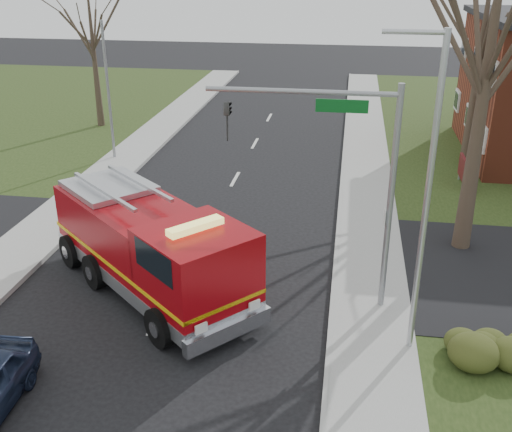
# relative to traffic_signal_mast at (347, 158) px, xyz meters

# --- Properties ---
(ground) EXTENTS (120.00, 120.00, 0.00)m
(ground) POSITION_rel_traffic_signal_mast_xyz_m (-5.21, -1.50, -4.71)
(ground) COLOR black
(ground) RESTS_ON ground
(sidewalk_right) EXTENTS (2.40, 80.00, 0.15)m
(sidewalk_right) POSITION_rel_traffic_signal_mast_xyz_m (0.99, -1.50, -4.63)
(sidewalk_right) COLOR gray
(sidewalk_right) RESTS_ON ground
(health_center_sign) EXTENTS (0.12, 2.00, 1.40)m
(health_center_sign) POSITION_rel_traffic_signal_mast_xyz_m (5.29, 11.00, -3.83)
(health_center_sign) COLOR #561416
(health_center_sign) RESTS_ON ground
(hedge_corner) EXTENTS (2.80, 2.00, 0.90)m
(hedge_corner) POSITION_rel_traffic_signal_mast_xyz_m (3.79, -2.50, -4.13)
(hedge_corner) COLOR #293613
(hedge_corner) RESTS_ON lawn_right
(bare_tree_near) EXTENTS (6.00, 6.00, 12.00)m
(bare_tree_near) POSITION_rel_traffic_signal_mast_xyz_m (4.29, 4.50, 2.71)
(bare_tree_near) COLOR #3A2C22
(bare_tree_near) RESTS_ON ground
(bare_tree_far) EXTENTS (5.25, 5.25, 10.50)m
(bare_tree_far) POSITION_rel_traffic_signal_mast_xyz_m (5.79, 13.50, 1.78)
(bare_tree_far) COLOR #3A2C22
(bare_tree_far) RESTS_ON ground
(bare_tree_left) EXTENTS (4.50, 4.50, 9.00)m
(bare_tree_left) POSITION_rel_traffic_signal_mast_xyz_m (-15.21, 18.50, 0.86)
(bare_tree_left) COLOR #3A2C22
(bare_tree_left) RESTS_ON ground
(traffic_signal_mast) EXTENTS (5.29, 0.18, 6.80)m
(traffic_signal_mast) POSITION_rel_traffic_signal_mast_xyz_m (0.00, 0.00, 0.00)
(traffic_signal_mast) COLOR gray
(traffic_signal_mast) RESTS_ON ground
(streetlight_pole) EXTENTS (1.48, 0.16, 8.40)m
(streetlight_pole) POSITION_rel_traffic_signal_mast_xyz_m (1.93, -2.00, -0.16)
(streetlight_pole) COLOR #B7BABF
(streetlight_pole) RESTS_ON ground
(utility_pole_far) EXTENTS (0.14, 0.14, 7.00)m
(utility_pole_far) POSITION_rel_traffic_signal_mast_xyz_m (-12.01, 12.50, -1.21)
(utility_pole_far) COLOR gray
(utility_pole_far) RESTS_ON ground
(fire_engine) EXTENTS (7.83, 7.42, 3.25)m
(fire_engine) POSITION_rel_traffic_signal_mast_xyz_m (-5.78, -0.08, -3.24)
(fire_engine) COLOR maroon
(fire_engine) RESTS_ON ground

